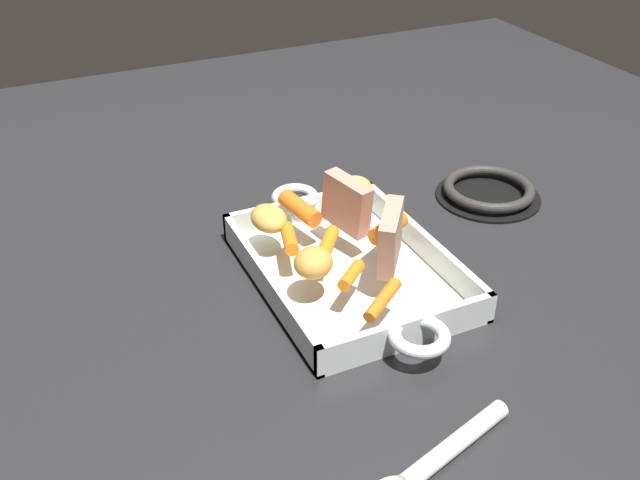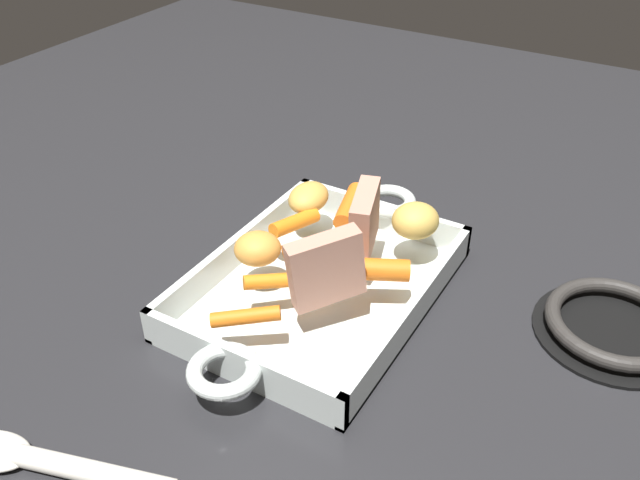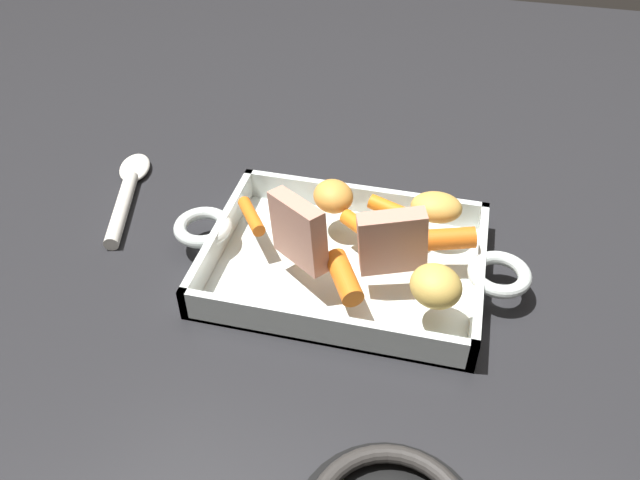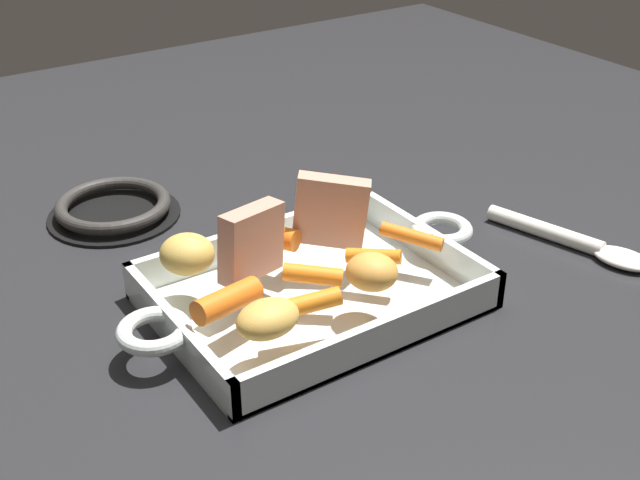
{
  "view_description": "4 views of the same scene",
  "coord_description": "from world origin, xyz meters",
  "px_view_note": "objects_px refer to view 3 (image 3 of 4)",
  "views": [
    {
      "loc": [
        -0.67,
        0.35,
        0.54
      ],
      "look_at": [
        0.02,
        0.03,
        0.05
      ],
      "focal_mm": 40.5,
      "sensor_mm": 36.0,
      "label": 1
    },
    {
      "loc": [
        -0.5,
        -0.29,
        0.47
      ],
      "look_at": [
        -0.01,
        -0.0,
        0.08
      ],
      "focal_mm": 38.1,
      "sensor_mm": 36.0,
      "label": 2
    },
    {
      "loc": [
        0.1,
        -0.53,
        0.51
      ],
      "look_at": [
        -0.03,
        -0.01,
        0.05
      ],
      "focal_mm": 35.97,
      "sensor_mm": 36.0,
      "label": 3
    },
    {
      "loc": [
        0.38,
        0.58,
        0.47
      ],
      "look_at": [
        -0.02,
        -0.02,
        0.06
      ],
      "focal_mm": 46.16,
      "sensor_mm": 36.0,
      "label": 4
    }
  ],
  "objects_px": {
    "roast_slice_outer": "(392,242)",
    "baby_carrot_long": "(443,239)",
    "baby_carrot_northwest": "(302,218)",
    "baby_carrot_northeast": "(395,211)",
    "potato_corner": "(436,286)",
    "roast_slice_thin": "(298,231)",
    "potato_near_roast": "(436,207)",
    "potato_golden_large": "(333,196)",
    "baby_carrot_southwest": "(344,277)",
    "baby_carrot_center_right": "(251,216)",
    "baby_carrot_short": "(362,227)",
    "roasting_dish": "(345,262)",
    "serving_spoon": "(128,190)"
  },
  "relations": [
    {
      "from": "baby_carrot_center_right",
      "to": "baby_carrot_northwest",
      "type": "bearing_deg",
      "value": 10.07
    },
    {
      "from": "baby_carrot_short",
      "to": "potato_corner",
      "type": "relative_size",
      "value": 1.06
    },
    {
      "from": "baby_carrot_short",
      "to": "roasting_dish",
      "type": "bearing_deg",
      "value": -121.89
    },
    {
      "from": "potato_near_roast",
      "to": "baby_carrot_northeast",
      "type": "bearing_deg",
      "value": -168.53
    },
    {
      "from": "baby_carrot_short",
      "to": "baby_carrot_northeast",
      "type": "bearing_deg",
      "value": 49.93
    },
    {
      "from": "baby_carrot_northwest",
      "to": "potato_golden_large",
      "type": "bearing_deg",
      "value": 50.6
    },
    {
      "from": "potato_near_roast",
      "to": "potato_corner",
      "type": "bearing_deg",
      "value": -84.74
    },
    {
      "from": "baby_carrot_short",
      "to": "baby_carrot_long",
      "type": "relative_size",
      "value": 0.83
    },
    {
      "from": "baby_carrot_northwest",
      "to": "baby_carrot_northeast",
      "type": "distance_m",
      "value": 0.11
    },
    {
      "from": "baby_carrot_center_right",
      "to": "baby_carrot_short",
      "type": "bearing_deg",
      "value": 3.39
    },
    {
      "from": "roast_slice_thin",
      "to": "potato_corner",
      "type": "distance_m",
      "value": 0.15
    },
    {
      "from": "potato_golden_large",
      "to": "baby_carrot_northwest",
      "type": "bearing_deg",
      "value": -129.4
    },
    {
      "from": "baby_carrot_long",
      "to": "baby_carrot_center_right",
      "type": "height_order",
      "value": "baby_carrot_long"
    },
    {
      "from": "baby_carrot_southwest",
      "to": "potato_corner",
      "type": "relative_size",
      "value": 1.16
    },
    {
      "from": "roast_slice_outer",
      "to": "baby_carrot_northwest",
      "type": "bearing_deg",
      "value": 156.02
    },
    {
      "from": "baby_carrot_northwest",
      "to": "baby_carrot_center_right",
      "type": "distance_m",
      "value": 0.06
    },
    {
      "from": "baby_carrot_short",
      "to": "baby_carrot_center_right",
      "type": "height_order",
      "value": "baby_carrot_short"
    },
    {
      "from": "baby_carrot_northeast",
      "to": "baby_carrot_long",
      "type": "bearing_deg",
      "value": -34.58
    },
    {
      "from": "baby_carrot_northwest",
      "to": "baby_carrot_long",
      "type": "height_order",
      "value": "baby_carrot_long"
    },
    {
      "from": "roasting_dish",
      "to": "roast_slice_thin",
      "type": "bearing_deg",
      "value": -143.63
    },
    {
      "from": "baby_carrot_northwest",
      "to": "baby_carrot_long",
      "type": "distance_m",
      "value": 0.16
    },
    {
      "from": "roast_slice_thin",
      "to": "potato_near_roast",
      "type": "bearing_deg",
      "value": 36.98
    },
    {
      "from": "baby_carrot_northeast",
      "to": "baby_carrot_northwest",
      "type": "bearing_deg",
      "value": -160.87
    },
    {
      "from": "baby_carrot_northeast",
      "to": "baby_carrot_long",
      "type": "xyz_separation_m",
      "value": [
        0.06,
        -0.04,
        0.0
      ]
    },
    {
      "from": "baby_carrot_southwest",
      "to": "baby_carrot_long",
      "type": "relative_size",
      "value": 0.91
    },
    {
      "from": "potato_corner",
      "to": "serving_spoon",
      "type": "relative_size",
      "value": 0.27
    },
    {
      "from": "baby_carrot_center_right",
      "to": "potato_corner",
      "type": "xyz_separation_m",
      "value": [
        0.22,
        -0.08,
        0.01
      ]
    },
    {
      "from": "baby_carrot_long",
      "to": "roasting_dish",
      "type": "bearing_deg",
      "value": -169.18
    },
    {
      "from": "baby_carrot_northwest",
      "to": "roast_slice_thin",
      "type": "bearing_deg",
      "value": -77.99
    },
    {
      "from": "baby_carrot_northwest",
      "to": "baby_carrot_southwest",
      "type": "xyz_separation_m",
      "value": [
        0.07,
        -0.09,
        0.0
      ]
    },
    {
      "from": "baby_carrot_northeast",
      "to": "potato_corner",
      "type": "height_order",
      "value": "potato_corner"
    },
    {
      "from": "roast_slice_thin",
      "to": "roasting_dish",
      "type": "bearing_deg",
      "value": 36.37
    },
    {
      "from": "serving_spoon",
      "to": "potato_golden_large",
      "type": "bearing_deg",
      "value": -109.33
    },
    {
      "from": "baby_carrot_center_right",
      "to": "potato_near_roast",
      "type": "bearing_deg",
      "value": 14.99
    },
    {
      "from": "roasting_dish",
      "to": "potato_golden_large",
      "type": "relative_size",
      "value": 8.1
    },
    {
      "from": "baby_carrot_short",
      "to": "potato_corner",
      "type": "height_order",
      "value": "potato_corner"
    },
    {
      "from": "roast_slice_outer",
      "to": "baby_carrot_long",
      "type": "relative_size",
      "value": 1.02
    },
    {
      "from": "baby_carrot_southwest",
      "to": "baby_carrot_northeast",
      "type": "distance_m",
      "value": 0.13
    },
    {
      "from": "baby_carrot_long",
      "to": "baby_carrot_short",
      "type": "bearing_deg",
      "value": 178.49
    },
    {
      "from": "roasting_dish",
      "to": "potato_golden_large",
      "type": "bearing_deg",
      "value": 114.36
    },
    {
      "from": "baby_carrot_northeast",
      "to": "baby_carrot_center_right",
      "type": "xyz_separation_m",
      "value": [
        -0.16,
        -0.05,
        -0.0
      ]
    },
    {
      "from": "baby_carrot_northeast",
      "to": "potato_golden_large",
      "type": "distance_m",
      "value": 0.07
    },
    {
      "from": "baby_carrot_long",
      "to": "baby_carrot_northwest",
      "type": "bearing_deg",
      "value": 178.23
    },
    {
      "from": "roasting_dish",
      "to": "potato_corner",
      "type": "height_order",
      "value": "potato_corner"
    },
    {
      "from": "baby_carrot_northwest",
      "to": "baby_carrot_short",
      "type": "height_order",
      "value": "baby_carrot_short"
    },
    {
      "from": "roasting_dish",
      "to": "baby_carrot_center_right",
      "type": "xyz_separation_m",
      "value": [
        -0.11,
        0.01,
        0.03
      ]
    },
    {
      "from": "baby_carrot_southwest",
      "to": "baby_carrot_northeast",
      "type": "height_order",
      "value": "baby_carrot_southwest"
    },
    {
      "from": "roasting_dish",
      "to": "serving_spoon",
      "type": "height_order",
      "value": "roasting_dish"
    },
    {
      "from": "roast_slice_outer",
      "to": "baby_carrot_center_right",
      "type": "bearing_deg",
      "value": 166.92
    },
    {
      "from": "serving_spoon",
      "to": "baby_carrot_southwest",
      "type": "bearing_deg",
      "value": -129.8
    }
  ]
}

